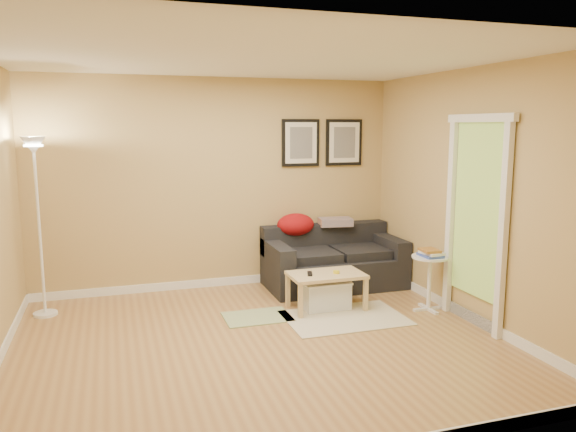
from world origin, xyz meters
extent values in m
plane|color=#A57D46|center=(0.00, 0.00, 0.00)|extent=(4.50, 4.50, 0.00)
plane|color=white|center=(0.00, 0.00, 2.60)|extent=(4.50, 4.50, 0.00)
plane|color=tan|center=(0.00, 2.00, 1.30)|extent=(4.50, 0.00, 4.50)
plane|color=tan|center=(0.00, -2.00, 1.30)|extent=(4.50, 0.00, 4.50)
plane|color=tan|center=(2.25, 0.00, 1.30)|extent=(0.00, 4.00, 4.00)
cube|color=white|center=(0.00, 1.99, 0.05)|extent=(4.50, 0.02, 0.10)
cube|color=white|center=(2.24, 0.00, 0.05)|extent=(0.02, 4.00, 0.10)
cube|color=beige|center=(1.03, 0.38, 0.01)|extent=(1.25, 0.85, 0.01)
cube|color=#668C4C|center=(0.16, 0.69, 0.01)|extent=(0.70, 0.50, 0.01)
cube|color=black|center=(0.76, 0.74, 0.42)|extent=(0.10, 0.17, 0.02)
cylinder|color=yellow|center=(1.06, 0.69, 0.42)|extent=(0.07, 0.07, 0.03)
camera|label=1|loc=(-1.26, -4.81, 2.01)|focal=34.76mm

